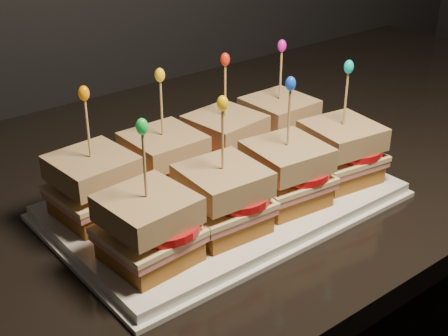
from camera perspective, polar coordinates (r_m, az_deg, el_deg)
granite_slab at (r=0.79m, az=-17.19°, el=-6.00°), size 2.21×0.69×0.03m
platter at (r=0.77m, az=0.00°, el=-3.04°), size 0.40×0.25×0.02m
platter_rim at (r=0.78m, az=0.00°, el=-3.42°), size 0.42×0.26×0.01m
sandwich_0_bread_bot at (r=0.74m, az=-11.62°, el=-3.37°), size 0.09×0.09×0.02m
sandwich_0_ham at (r=0.73m, az=-11.73°, el=-2.33°), size 0.10×0.09×0.01m
sandwich_0_cheese at (r=0.73m, az=-11.78°, el=-1.85°), size 0.10×0.10×0.01m
sandwich_0_tomato at (r=0.72m, az=-10.78°, el=-1.23°), size 0.08×0.08×0.01m
sandwich_0_bread_top at (r=0.72m, az=-11.98°, el=-0.01°), size 0.09×0.09×0.03m
sandwich_0_pick at (r=0.70m, az=-12.32°, el=3.23°), size 0.00×0.00×0.09m
sandwich_0_frill at (r=0.68m, az=-12.69°, el=6.69°), size 0.01×0.01×0.02m
sandwich_1_bread_bot at (r=0.78m, az=-5.42°, el=-1.18°), size 0.08×0.08×0.02m
sandwich_1_ham at (r=0.77m, az=-5.46°, el=-0.18°), size 0.09×0.09×0.01m
sandwich_1_cheese at (r=0.77m, az=-5.49°, el=0.29°), size 0.09×0.09×0.01m
sandwich_1_tomato at (r=0.77m, az=-4.52°, el=0.88°), size 0.08×0.08×0.01m
sandwich_1_bread_top at (r=0.76m, az=-5.57°, el=2.06°), size 0.08×0.08×0.03m
sandwich_1_pick at (r=0.74m, az=-5.72°, el=5.16°), size 0.00×0.00×0.09m
sandwich_1_frill at (r=0.73m, az=-5.89°, el=8.46°), size 0.01×0.01×0.02m
sandwich_2_bread_bot at (r=0.83m, az=0.10°, el=0.78°), size 0.09×0.09×0.02m
sandwich_2_ham at (r=0.82m, az=0.10°, el=1.73°), size 0.10×0.10×0.01m
sandwich_2_cheese at (r=0.82m, az=0.10°, el=2.18°), size 0.10×0.10×0.01m
sandwich_2_tomato at (r=0.82m, az=1.02°, el=2.74°), size 0.08×0.08×0.01m
sandwich_2_bread_top at (r=0.81m, az=0.10°, el=3.86°), size 0.09×0.09×0.03m
sandwich_2_pick at (r=0.79m, az=0.10°, el=6.80°), size 0.00×0.00×0.09m
sandwich_2_frill at (r=0.78m, az=0.11°, el=9.90°), size 0.01×0.01×0.02m
sandwich_3_bread_bot at (r=0.89m, az=4.95°, el=2.49°), size 0.08×0.08×0.02m
sandwich_3_ham at (r=0.88m, az=4.99°, el=3.40°), size 0.09×0.09×0.01m
sandwich_3_cheese at (r=0.88m, az=5.00°, el=3.82°), size 0.09×0.09×0.01m
sandwich_3_tomato at (r=0.88m, az=5.86°, el=4.33°), size 0.08×0.08×0.01m
sandwich_3_bread_top at (r=0.87m, az=5.07°, el=5.41°), size 0.08×0.08×0.03m
sandwich_3_pick at (r=0.85m, az=5.19°, el=8.16°), size 0.00×0.00×0.09m
sandwich_3_frill at (r=0.84m, az=5.32°, el=11.07°), size 0.01×0.01×0.02m
sandwich_4_bread_bot at (r=0.65m, az=-6.79°, el=-7.41°), size 0.09×0.09×0.02m
sandwich_4_ham at (r=0.64m, az=-6.86°, el=-6.29°), size 0.10×0.09×0.01m
sandwich_4_cheese at (r=0.64m, az=-6.90°, el=-5.76°), size 0.10×0.10×0.01m
sandwich_4_tomato at (r=0.64m, az=-5.73°, el=-5.07°), size 0.08×0.08×0.01m
sandwich_4_bread_top at (r=0.63m, az=-7.03°, el=-3.74°), size 0.09×0.09×0.03m
sandwich_4_pick at (r=0.61m, az=-7.26°, el=-0.14°), size 0.00×0.00×0.09m
sandwich_4_frill at (r=0.59m, az=-7.51°, el=3.77°), size 0.01×0.01×0.02m
sandwich_5_bread_bot at (r=0.70m, az=-0.12°, el=-4.67°), size 0.09×0.09×0.02m
sandwich_5_ham at (r=0.69m, az=-0.12°, el=-3.59°), size 0.10×0.09×0.01m
sandwich_5_cheese at (r=0.69m, az=-0.12°, el=-3.08°), size 0.10×0.09×0.01m
sandwich_5_tomato at (r=0.69m, az=0.98°, el=-2.42°), size 0.08×0.08×0.01m
sandwich_5_bread_top at (r=0.67m, az=-0.12°, el=-1.16°), size 0.09×0.09×0.03m
sandwich_5_pick at (r=0.65m, az=-0.13°, el=2.26°), size 0.00×0.00×0.09m
sandwich_5_frill at (r=0.64m, az=-0.13°, el=5.94°), size 0.01×0.01×0.02m
sandwich_6_bread_bot at (r=0.75m, az=5.61°, el=-2.25°), size 0.09×0.09×0.02m
sandwich_6_ham at (r=0.75m, az=5.66°, el=-1.22°), size 0.10×0.10×0.01m
sandwich_6_cheese at (r=0.74m, az=5.68°, el=-0.74°), size 0.10×0.10×0.01m
sandwich_6_tomato at (r=0.74m, az=6.69°, el=-0.13°), size 0.08×0.08×0.01m
sandwich_6_bread_top at (r=0.73m, az=5.77°, el=1.07°), size 0.09×0.09×0.03m
sandwich_6_pick at (r=0.71m, az=5.94°, el=4.27°), size 0.00×0.00×0.09m
sandwich_6_frill at (r=0.70m, az=6.11°, el=7.68°), size 0.01×0.01×0.02m
sandwich_7_bread_bot at (r=0.82m, az=10.48°, el=-0.16°), size 0.09×0.09×0.02m
sandwich_7_ham at (r=0.81m, az=10.57°, el=0.81°), size 0.10×0.10×0.01m
sandwich_7_cheese at (r=0.81m, az=10.61°, el=1.25°), size 0.10×0.10×0.01m
sandwich_7_tomato at (r=0.81m, az=11.54°, el=1.82°), size 0.08×0.08×0.01m
sandwich_7_bread_top at (r=0.80m, az=10.77°, el=2.95°), size 0.09×0.09×0.03m
sandwich_7_pick at (r=0.78m, az=11.05°, el=5.92°), size 0.00×0.00×0.09m
sandwich_7_frill at (r=0.77m, az=11.34°, el=9.06°), size 0.01×0.01×0.02m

